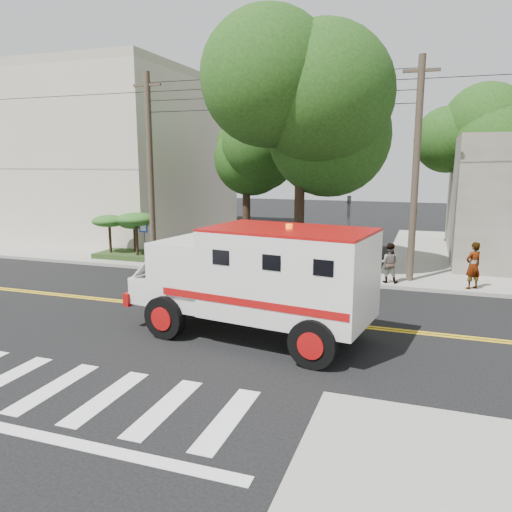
% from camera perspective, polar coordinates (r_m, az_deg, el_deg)
% --- Properties ---
extents(ground, '(100.00, 100.00, 0.00)m').
position_cam_1_polar(ground, '(17.08, -5.54, -6.22)').
color(ground, black).
rests_on(ground, ground).
extents(sidewalk_nw, '(17.00, 17.00, 0.15)m').
position_cam_1_polar(sidewalk_nw, '(35.23, -16.46, 2.32)').
color(sidewalk_nw, gray).
rests_on(sidewalk_nw, ground).
extents(building_left, '(16.00, 14.00, 10.00)m').
position_cam_1_polar(building_left, '(37.28, -18.08, 10.51)').
color(building_left, beige).
rests_on(building_left, sidewalk_nw).
extents(utility_pole_left, '(0.28, 0.28, 9.00)m').
position_cam_1_polar(utility_pole_left, '(24.28, -11.97, 9.41)').
color(utility_pole_left, '#382D23').
rests_on(utility_pole_left, ground).
extents(utility_pole_right, '(0.28, 0.28, 9.00)m').
position_cam_1_polar(utility_pole_right, '(21.04, 17.77, 8.96)').
color(utility_pole_right, '#382D23').
rests_on(utility_pole_right, ground).
extents(tree_main, '(6.08, 5.70, 9.85)m').
position_cam_1_polar(tree_main, '(21.72, 6.13, 16.58)').
color(tree_main, black).
rests_on(tree_main, ground).
extents(tree_left, '(4.48, 4.20, 7.70)m').
position_cam_1_polar(tree_left, '(28.28, -0.65, 12.29)').
color(tree_left, black).
rests_on(tree_left, ground).
extents(tree_right, '(4.80, 4.50, 8.20)m').
position_cam_1_polar(tree_right, '(30.68, 23.32, 11.99)').
color(tree_right, black).
rests_on(tree_right, ground).
extents(traffic_signal, '(0.15, 0.18, 3.60)m').
position_cam_1_polar(traffic_signal, '(20.83, 10.48, 3.00)').
color(traffic_signal, '#3F3F42').
rests_on(traffic_signal, ground).
extents(accessibility_sign, '(0.45, 0.10, 2.02)m').
position_cam_1_polar(accessibility_sign, '(24.99, -12.67, 2.19)').
color(accessibility_sign, '#3F3F42').
rests_on(accessibility_sign, ground).
extents(palm_planter, '(3.52, 2.63, 2.36)m').
position_cam_1_polar(palm_planter, '(25.99, -14.50, 3.06)').
color(palm_planter, '#1E3314').
rests_on(palm_planter, sidewalk_nw).
extents(armored_truck, '(7.36, 3.71, 3.21)m').
position_cam_1_polar(armored_truck, '(13.97, 0.31, -2.25)').
color(armored_truck, silver).
rests_on(armored_truck, ground).
extents(pedestrian_a, '(0.79, 0.75, 1.82)m').
position_cam_1_polar(pedestrian_a, '(20.77, 23.57, -1.01)').
color(pedestrian_a, gray).
rests_on(pedestrian_a, sidewalk_ne).
extents(pedestrian_b, '(0.79, 0.62, 1.61)m').
position_cam_1_polar(pedestrian_b, '(20.76, 14.96, -0.77)').
color(pedestrian_b, gray).
rests_on(pedestrian_b, sidewalk_ne).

